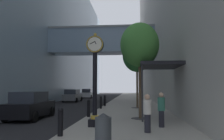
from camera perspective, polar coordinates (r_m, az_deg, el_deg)
name	(u,v)px	position (r m, az deg, el deg)	size (l,w,h in m)	color
ground_plane	(111,102)	(31.93, -0.35, -8.00)	(110.00, 110.00, 0.00)	black
sidewalk_right	(132,100)	(34.79, 4.95, -7.58)	(5.85, 80.00, 0.14)	#9E998E
building_block_left	(37,24)	(39.18, -18.24, 10.88)	(22.89, 80.00, 24.44)	#849EB2
street_clock	(95,74)	(11.05, -4.31, -1.11)	(0.84, 0.55, 4.52)	black
bollard_nearest	(60,121)	(9.14, -12.81, -12.37)	(0.22, 0.22, 1.09)	black
bollard_third	(89,108)	(14.67, -5.88, -9.41)	(0.22, 0.22, 1.09)	black
bollard_fourth	(96,104)	(17.49, -4.09, -8.62)	(0.22, 0.22, 1.09)	black
bollard_fifth	(101,102)	(20.32, -2.81, -8.04)	(0.22, 0.22, 1.09)	black
bollard_sixth	(105,100)	(23.16, -1.84, -7.60)	(0.22, 0.22, 1.09)	black
street_tree_near	(140,45)	(14.10, 6.94, 6.18)	(2.37, 2.37, 5.82)	#333335
street_tree_mid_near	(137,56)	(21.33, 6.27, 3.57)	(2.67, 2.67, 6.36)	#333335
trash_bin	(103,129)	(7.36, -2.21, -14.67)	(0.53, 0.53, 1.05)	#383D42
pedestrian_walking	(147,112)	(9.70, 8.85, -10.43)	(0.40, 0.40, 1.57)	#23232D
pedestrian_by_clock	(161,109)	(11.09, 12.27, -9.49)	(0.47, 0.47, 1.62)	#23232D
storefront_awning	(158,67)	(14.34, 11.57, 0.84)	(2.40, 3.60, 3.30)	black
car_black_near	(31,106)	(15.62, -19.73, -8.42)	(2.06, 4.50, 1.72)	black
car_white_mid	(87,94)	(43.93, -6.20, -5.90)	(2.14, 4.15, 1.75)	silver
car_grey_far	(72,96)	(32.67, -9.88, -6.39)	(2.12, 4.17, 1.73)	slate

